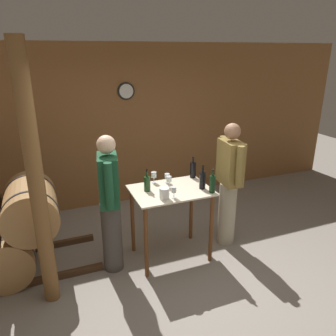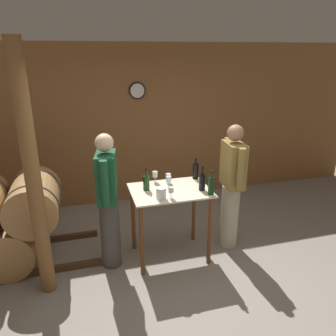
{
  "view_description": "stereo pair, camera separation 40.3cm",
  "coord_description": "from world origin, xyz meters",
  "px_view_note": "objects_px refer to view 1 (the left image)",
  "views": [
    {
      "loc": [
        -1.45,
        -2.77,
        2.57
      ],
      "look_at": [
        -0.05,
        0.76,
        1.2
      ],
      "focal_mm": 35.0,
      "sensor_mm": 36.0,
      "label": 1
    },
    {
      "loc": [
        -1.07,
        -2.89,
        2.57
      ],
      "look_at": [
        -0.05,
        0.76,
        1.2
      ],
      "focal_mm": 35.0,
      "sensor_mm": 36.0,
      "label": 2
    }
  ],
  "objects_px": {
    "wine_glass_near_center": "(174,190)",
    "person_host": "(229,183)",
    "wine_bottle_center": "(193,169)",
    "person_visitor_with_scarf": "(110,202)",
    "wine_glass_near_right": "(169,179)",
    "wine_bottle_far_left": "(147,183)",
    "wine_glass_far_side": "(167,176)",
    "wooden_post": "(36,184)",
    "wine_bottle_left": "(202,180)",
    "wine_glass_near_left": "(154,175)",
    "ice_bucket": "(164,193)",
    "wine_bottle_right": "(212,183)"
  },
  "relations": [
    {
      "from": "wine_glass_near_center",
      "to": "person_host",
      "type": "distance_m",
      "value": 0.95
    },
    {
      "from": "wine_bottle_center",
      "to": "person_visitor_with_scarf",
      "type": "distance_m",
      "value": 1.23
    },
    {
      "from": "wine_glass_near_center",
      "to": "wine_bottle_center",
      "type": "bearing_deg",
      "value": 46.12
    },
    {
      "from": "person_visitor_with_scarf",
      "to": "wine_glass_near_right",
      "type": "bearing_deg",
      "value": 3.19
    },
    {
      "from": "wine_bottle_far_left",
      "to": "person_visitor_with_scarf",
      "type": "bearing_deg",
      "value": -174.1
    },
    {
      "from": "wine_bottle_center",
      "to": "wine_glass_near_right",
      "type": "relative_size",
      "value": 1.96
    },
    {
      "from": "wine_glass_near_right",
      "to": "wine_glass_far_side",
      "type": "xyz_separation_m",
      "value": [
        0.04,
        0.16,
        -0.02
      ]
    },
    {
      "from": "wooden_post",
      "to": "wine_bottle_center",
      "type": "distance_m",
      "value": 2.03
    },
    {
      "from": "wooden_post",
      "to": "wine_glass_near_center",
      "type": "bearing_deg",
      "value": 0.64
    },
    {
      "from": "person_visitor_with_scarf",
      "to": "wine_glass_far_side",
      "type": "bearing_deg",
      "value": 14.13
    },
    {
      "from": "wine_bottle_left",
      "to": "wine_bottle_center",
      "type": "xyz_separation_m",
      "value": [
        0.06,
        0.38,
        0.0
      ]
    },
    {
      "from": "wooden_post",
      "to": "wine_bottle_far_left",
      "type": "distance_m",
      "value": 1.3
    },
    {
      "from": "wine_glass_far_side",
      "to": "person_host",
      "type": "height_order",
      "value": "person_host"
    },
    {
      "from": "wine_glass_near_left",
      "to": "ice_bucket",
      "type": "distance_m",
      "value": 0.51
    },
    {
      "from": "wine_glass_near_right",
      "to": "person_visitor_with_scarf",
      "type": "relative_size",
      "value": 0.09
    },
    {
      "from": "wine_glass_near_center",
      "to": "person_visitor_with_scarf",
      "type": "distance_m",
      "value": 0.76
    },
    {
      "from": "person_visitor_with_scarf",
      "to": "wine_bottle_far_left",
      "type": "bearing_deg",
      "value": 5.9
    },
    {
      "from": "wine_bottle_right",
      "to": "person_host",
      "type": "distance_m",
      "value": 0.53
    },
    {
      "from": "wooden_post",
      "to": "wine_glass_near_right",
      "type": "relative_size",
      "value": 17.74
    },
    {
      "from": "wine_glass_far_side",
      "to": "wine_bottle_right",
      "type": "bearing_deg",
      "value": -50.9
    },
    {
      "from": "wine_bottle_left",
      "to": "wine_glass_far_side",
      "type": "height_order",
      "value": "wine_bottle_left"
    },
    {
      "from": "wooden_post",
      "to": "wine_glass_far_side",
      "type": "bearing_deg",
      "value": 17.05
    },
    {
      "from": "wine_bottle_center",
      "to": "wine_glass_near_center",
      "type": "xyz_separation_m",
      "value": [
        -0.49,
        -0.51,
        -0.02
      ]
    },
    {
      "from": "wine_bottle_far_left",
      "to": "ice_bucket",
      "type": "xyz_separation_m",
      "value": [
        0.11,
        -0.29,
        -0.03
      ]
    },
    {
      "from": "wine_bottle_left",
      "to": "ice_bucket",
      "type": "relative_size",
      "value": 2.22
    },
    {
      "from": "wine_glass_near_left",
      "to": "wine_glass_near_center",
      "type": "bearing_deg",
      "value": -82.95
    },
    {
      "from": "wine_bottle_left",
      "to": "ice_bucket",
      "type": "height_order",
      "value": "wine_bottle_left"
    },
    {
      "from": "wine_bottle_center",
      "to": "ice_bucket",
      "type": "distance_m",
      "value": 0.78
    },
    {
      "from": "wine_glass_near_right",
      "to": "person_host",
      "type": "xyz_separation_m",
      "value": [
        0.85,
        -0.04,
        -0.15
      ]
    },
    {
      "from": "wine_glass_near_left",
      "to": "wine_glass_near_center",
      "type": "height_order",
      "value": "wine_glass_near_left"
    },
    {
      "from": "wine_bottle_far_left",
      "to": "person_visitor_with_scarf",
      "type": "height_order",
      "value": "person_visitor_with_scarf"
    },
    {
      "from": "wine_bottle_far_left",
      "to": "wine_bottle_right",
      "type": "bearing_deg",
      "value": -24.98
    },
    {
      "from": "person_host",
      "to": "wine_glass_near_left",
      "type": "bearing_deg",
      "value": 164.9
    },
    {
      "from": "wine_bottle_center",
      "to": "person_visitor_with_scarf",
      "type": "bearing_deg",
      "value": -168.16
    },
    {
      "from": "wine_bottle_left",
      "to": "wine_glass_near_left",
      "type": "xyz_separation_m",
      "value": [
        -0.5,
        0.4,
        -0.01
      ]
    },
    {
      "from": "wine_glass_near_left",
      "to": "person_visitor_with_scarf",
      "type": "bearing_deg",
      "value": -157.56
    },
    {
      "from": "wine_glass_near_left",
      "to": "ice_bucket",
      "type": "xyz_separation_m",
      "value": [
        -0.05,
        -0.51,
        -0.04
      ]
    },
    {
      "from": "wine_glass_near_right",
      "to": "wine_bottle_center",
      "type": "bearing_deg",
      "value": 25.68
    },
    {
      "from": "wine_bottle_left",
      "to": "wine_bottle_right",
      "type": "height_order",
      "value": "wine_bottle_left"
    },
    {
      "from": "wooden_post",
      "to": "wine_bottle_left",
      "type": "bearing_deg",
      "value": 4.19
    },
    {
      "from": "wine_bottle_center",
      "to": "wine_glass_near_right",
      "type": "xyz_separation_m",
      "value": [
        -0.43,
        -0.21,
        -0.0
      ]
    },
    {
      "from": "wine_glass_near_right",
      "to": "wine_glass_near_left",
      "type": "bearing_deg",
      "value": 118.65
    },
    {
      "from": "wine_bottle_far_left",
      "to": "wine_bottle_center",
      "type": "bearing_deg",
      "value": 15.68
    },
    {
      "from": "wine_glass_near_right",
      "to": "ice_bucket",
      "type": "bearing_deg",
      "value": -120.8
    },
    {
      "from": "wine_glass_near_center",
      "to": "wine_glass_far_side",
      "type": "height_order",
      "value": "wine_glass_near_center"
    },
    {
      "from": "wine_glass_near_left",
      "to": "ice_bucket",
      "type": "relative_size",
      "value": 1.08
    },
    {
      "from": "wooden_post",
      "to": "wine_glass_far_side",
      "type": "relative_size",
      "value": 21.58
    },
    {
      "from": "wine_glass_near_left",
      "to": "wine_glass_far_side",
      "type": "relative_size",
      "value": 1.18
    },
    {
      "from": "wine_bottle_left",
      "to": "wine_glass_near_left",
      "type": "relative_size",
      "value": 2.05
    },
    {
      "from": "wine_glass_far_side",
      "to": "person_visitor_with_scarf",
      "type": "xyz_separation_m",
      "value": [
        -0.8,
        -0.2,
        -0.14
      ]
    }
  ]
}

